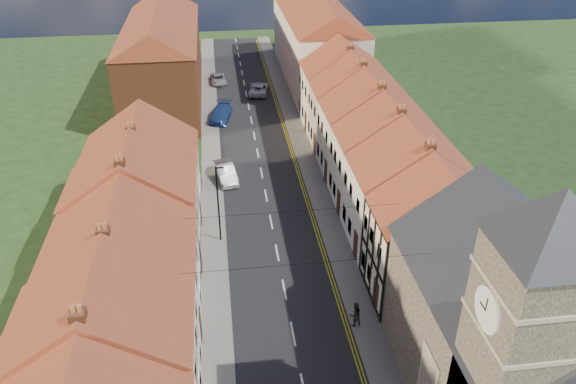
{
  "coord_description": "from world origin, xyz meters",
  "views": [
    {
      "loc": [
        -3.47,
        -13.87,
        23.74
      ],
      "look_at": [
        1.1,
        20.43,
        3.5
      ],
      "focal_mm": 35.0,
      "sensor_mm": 36.0,
      "label": 1
    }
  ],
  "objects_px": {
    "car_distant_b": "(259,89)",
    "car_mid": "(225,172)",
    "pedestrian_right": "(355,314)",
    "car_far": "(221,113)",
    "lamppost": "(219,199)",
    "car_distant": "(218,79)",
    "church": "(520,324)"
  },
  "relations": [
    {
      "from": "lamppost",
      "to": "car_far",
      "type": "height_order",
      "value": "lamppost"
    },
    {
      "from": "pedestrian_right",
      "to": "car_distant_b",
      "type": "bearing_deg",
      "value": -102.59
    },
    {
      "from": "church",
      "to": "car_mid",
      "type": "xyz_separation_m",
      "value": [
        -12.56,
        25.9,
        -5.18
      ]
    },
    {
      "from": "car_distant",
      "to": "church",
      "type": "bearing_deg",
      "value": -80.54
    },
    {
      "from": "pedestrian_right",
      "to": "car_distant_b",
      "type": "xyz_separation_m",
      "value": [
        -2.2,
        39.83,
        -0.29
      ]
    },
    {
      "from": "church",
      "to": "pedestrian_right",
      "type": "height_order",
      "value": "church"
    },
    {
      "from": "car_distant_b",
      "to": "church",
      "type": "bearing_deg",
      "value": 109.73
    },
    {
      "from": "lamppost",
      "to": "car_distant_b",
      "type": "relative_size",
      "value": 1.31
    },
    {
      "from": "car_far",
      "to": "car_mid",
      "type": "bearing_deg",
      "value": -78.16
    },
    {
      "from": "car_mid",
      "to": "car_distant_b",
      "type": "xyz_separation_m",
      "value": [
        4.7,
        20.78,
        -0.06
      ]
    },
    {
      "from": "car_distant",
      "to": "car_distant_b",
      "type": "distance_m",
      "value": 6.37
    },
    {
      "from": "pedestrian_right",
      "to": "car_far",
      "type": "bearing_deg",
      "value": -93.76
    },
    {
      "from": "car_far",
      "to": "lamppost",
      "type": "bearing_deg",
      "value": -79.71
    },
    {
      "from": "car_mid",
      "to": "pedestrian_right",
      "type": "xyz_separation_m",
      "value": [
        6.9,
        -19.05,
        0.23
      ]
    },
    {
      "from": "car_distant_b",
      "to": "car_mid",
      "type": "bearing_deg",
      "value": 87.42
    },
    {
      "from": "church",
      "to": "pedestrian_right",
      "type": "bearing_deg",
      "value": 129.59
    },
    {
      "from": "car_distant",
      "to": "pedestrian_right",
      "type": "height_order",
      "value": "pedestrian_right"
    },
    {
      "from": "lamppost",
      "to": "car_distant",
      "type": "bearing_deg",
      "value": 88.98
    },
    {
      "from": "pedestrian_right",
      "to": "car_distant_b",
      "type": "relative_size",
      "value": 0.35
    },
    {
      "from": "car_distant_b",
      "to": "car_far",
      "type": "bearing_deg",
      "value": 67.61
    },
    {
      "from": "church",
      "to": "car_far",
      "type": "bearing_deg",
      "value": 107.72
    },
    {
      "from": "lamppost",
      "to": "car_mid",
      "type": "bearing_deg",
      "value": 86.2
    },
    {
      "from": "church",
      "to": "car_distant",
      "type": "distance_m",
      "value": 52.77
    },
    {
      "from": "lamppost",
      "to": "car_mid",
      "type": "height_order",
      "value": "lamppost"
    },
    {
      "from": "lamppost",
      "to": "church",
      "type": "bearing_deg",
      "value": -51.7
    },
    {
      "from": "car_mid",
      "to": "car_distant",
      "type": "distance_m",
      "value": 25.08
    },
    {
      "from": "car_far",
      "to": "pedestrian_right",
      "type": "bearing_deg",
      "value": -66.16
    },
    {
      "from": "car_mid",
      "to": "pedestrian_right",
      "type": "height_order",
      "value": "pedestrian_right"
    },
    {
      "from": "car_far",
      "to": "car_distant",
      "type": "distance_m",
      "value": 11.66
    },
    {
      "from": "lamppost",
      "to": "pedestrian_right",
      "type": "bearing_deg",
      "value": -52.62
    },
    {
      "from": "car_mid",
      "to": "car_far",
      "type": "height_order",
      "value": "car_mid"
    },
    {
      "from": "pedestrian_right",
      "to": "car_distant",
      "type": "bearing_deg",
      "value": -96.87
    }
  ]
}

